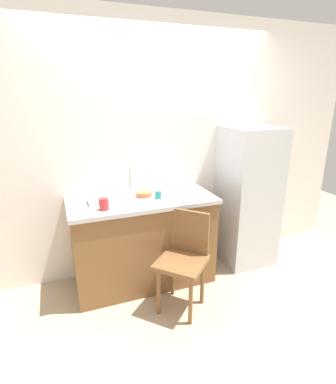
{
  "coord_description": "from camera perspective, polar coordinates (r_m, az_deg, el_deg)",
  "views": [
    {
      "loc": [
        -0.98,
        -2.01,
        1.87
      ],
      "look_at": [
        0.01,
        0.6,
        0.96
      ],
      "focal_mm": 28.22,
      "sensor_mm": 36.0,
      "label": 1
    }
  ],
  "objects": [
    {
      "name": "ground_plane",
      "position": [
        2.91,
        4.3,
        -21.91
      ],
      "size": [
        8.0,
        8.0,
        0.0
      ],
      "primitive_type": "plane",
      "color": "tan"
    },
    {
      "name": "back_wall",
      "position": [
        3.21,
        -2.72,
        8.07
      ],
      "size": [
        4.8,
        0.1,
        2.62
      ],
      "primitive_type": "cube",
      "color": "white",
      "rests_on": "ground_plane"
    },
    {
      "name": "cabinet_base",
      "position": [
        3.11,
        -4.7,
        -9.47
      ],
      "size": [
        1.37,
        0.6,
        0.87
      ],
      "primitive_type": "cube",
      "color": "brown",
      "rests_on": "ground_plane"
    },
    {
      "name": "countertop",
      "position": [
        2.93,
        -4.93,
        -1.56
      ],
      "size": [
        1.41,
        0.64,
        0.04
      ],
      "primitive_type": "cube",
      "color": "#B7B7BC",
      "rests_on": "cabinet_base"
    },
    {
      "name": "faucet",
      "position": [
        3.1,
        -7.1,
        2.38
      ],
      "size": [
        0.02,
        0.02,
        0.26
      ],
      "primitive_type": "cylinder",
      "color": "#B7B7BC",
      "rests_on": "countertop"
    },
    {
      "name": "refrigerator",
      "position": [
        3.5,
        14.74,
        -0.84
      ],
      "size": [
        0.56,
        0.57,
        1.54
      ],
      "primitive_type": "cube",
      "color": "silver",
      "rests_on": "ground_plane"
    },
    {
      "name": "chair",
      "position": [
        2.73,
        3.06,
        -12.06
      ],
      "size": [
        0.57,
        0.57,
        0.89
      ],
      "rotation": [
        0.0,
        0.0,
        -0.8
      ],
      "color": "brown",
      "rests_on": "ground_plane"
    },
    {
      "name": "dish_tray",
      "position": [
        2.86,
        -12.1,
        -1.42
      ],
      "size": [
        0.28,
        0.2,
        0.05
      ],
      "primitive_type": "cube",
      "color": "white",
      "rests_on": "countertop"
    },
    {
      "name": "terracotta_bowl",
      "position": [
        2.97,
        -4.57,
        -0.37
      ],
      "size": [
        0.15,
        0.15,
        0.05
      ],
      "primitive_type": "cylinder",
      "color": "#C67042",
      "rests_on": "countertop"
    },
    {
      "name": "cup_red",
      "position": [
        2.67,
        -12.02,
        -2.22
      ],
      "size": [
        0.08,
        0.08,
        0.11
      ],
      "primitive_type": "cylinder",
      "color": "red",
      "rests_on": "countertop"
    },
    {
      "name": "cup_teal",
      "position": [
        2.89,
        -1.85,
        -0.53
      ],
      "size": [
        0.06,
        0.06,
        0.07
      ],
      "primitive_type": "cylinder",
      "color": "teal",
      "rests_on": "countertop"
    }
  ]
}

